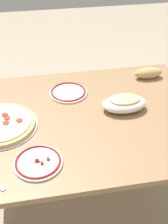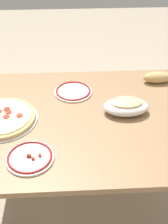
% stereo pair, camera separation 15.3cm
% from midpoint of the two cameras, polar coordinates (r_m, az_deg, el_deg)
% --- Properties ---
extents(ground_plane, '(8.00, 8.00, 0.00)m').
position_cam_midpoint_polar(ground_plane, '(2.08, 2.20, -17.05)').
color(ground_plane, tan).
rests_on(ground_plane, ground).
extents(dining_table, '(1.28, 0.95, 0.73)m').
position_cam_midpoint_polar(dining_table, '(1.62, 2.71, -4.19)').
color(dining_table, '#93704C').
rests_on(dining_table, ground).
extents(pepperoni_pizza, '(0.36, 0.36, 0.03)m').
position_cam_midpoint_polar(pepperoni_pizza, '(1.56, -12.70, -1.19)').
color(pepperoni_pizza, '#B7B7BC').
rests_on(pepperoni_pizza, dining_table).
extents(baked_pasta_dish, '(0.24, 0.15, 0.08)m').
position_cam_midpoint_polar(baked_pasta_dish, '(1.58, 10.82, 1.08)').
color(baked_pasta_dish, white).
rests_on(baked_pasta_dish, dining_table).
extents(side_plate_near, '(0.21, 0.21, 0.02)m').
position_cam_midpoint_polar(side_plate_near, '(1.33, -7.06, -8.75)').
color(side_plate_near, white).
rests_on(side_plate_near, dining_table).
extents(side_plate_far, '(0.22, 0.22, 0.02)m').
position_cam_midpoint_polar(side_plate_far, '(1.73, 0.46, 3.90)').
color(side_plate_far, white).
rests_on(side_plate_far, dining_table).
extents(bread_loaf, '(0.18, 0.07, 0.07)m').
position_cam_midpoint_polar(bread_loaf, '(1.89, 16.19, 6.31)').
color(bread_loaf, tan).
rests_on(bread_loaf, dining_table).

